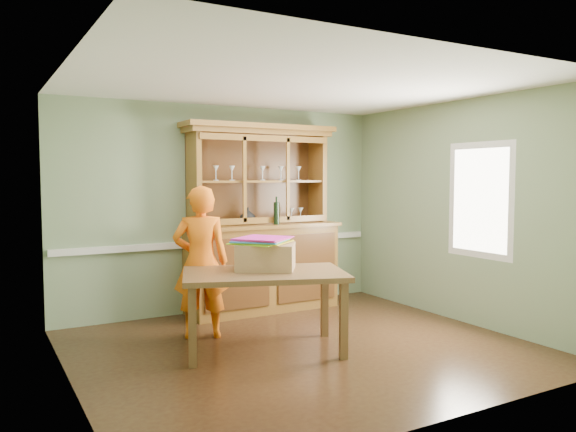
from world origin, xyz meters
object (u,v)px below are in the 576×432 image
china_hutch (261,246)px  dining_table (264,281)px  person (201,262)px  cardboard_box (266,256)px

china_hutch → dining_table: china_hutch is taller
dining_table → person: bearing=136.7°
china_hutch → dining_table: bearing=-115.8°
china_hutch → cardboard_box: (-0.69, -1.47, 0.09)m
china_hutch → person: size_ratio=1.47×
cardboard_box → person: bearing=125.7°
china_hutch → person: bearing=-144.7°
dining_table → cardboard_box: 0.27m
dining_table → person: person is taller
cardboard_box → china_hutch: bearing=64.9°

